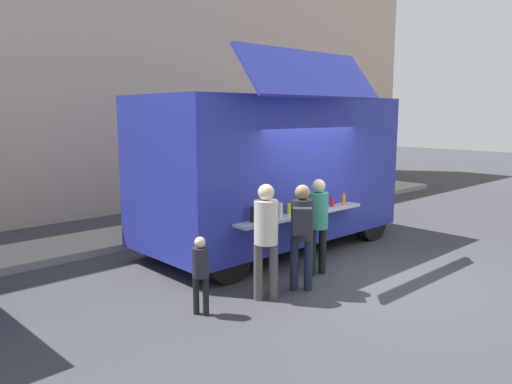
# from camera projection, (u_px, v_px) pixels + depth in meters

# --- Properties ---
(ground_plane) EXTENTS (60.00, 60.00, 0.00)m
(ground_plane) POSITION_uv_depth(u_px,v_px,m) (365.00, 277.00, 8.42)
(ground_plane) COLOR #38383D
(curb_strip) EXTENTS (28.00, 1.60, 0.15)m
(curb_strip) POSITION_uv_depth(u_px,v_px,m) (28.00, 255.00, 9.47)
(curb_strip) COLOR #9E998E
(curb_strip) RESTS_ON ground
(building_behind) EXTENTS (32.00, 2.40, 8.83)m
(building_behind) POSITION_uv_depth(u_px,v_px,m) (2.00, 46.00, 12.27)
(building_behind) COLOR #CBAE97
(building_behind) RESTS_ON ground
(food_truck_main) EXTENTS (5.50, 3.08, 3.85)m
(food_truck_main) POSITION_uv_depth(u_px,v_px,m) (272.00, 167.00, 10.02)
(food_truck_main) COLOR #2932A3
(food_truck_main) RESTS_ON ground
(trash_bin) EXTENTS (0.60, 0.60, 1.00)m
(trash_bin) POSITION_uv_depth(u_px,v_px,m) (322.00, 189.00, 14.89)
(trash_bin) COLOR #2D6139
(trash_bin) RESTS_ON ground
(customer_front_ordering) EXTENTS (0.34, 0.34, 1.67)m
(customer_front_ordering) POSITION_uv_depth(u_px,v_px,m) (318.00, 218.00, 8.41)
(customer_front_ordering) COLOR black
(customer_front_ordering) RESTS_ON ground
(customer_mid_with_backpack) EXTENTS (0.53, 0.51, 1.68)m
(customer_mid_with_backpack) POSITION_uv_depth(u_px,v_px,m) (302.00, 227.00, 7.60)
(customer_mid_with_backpack) COLOR #1D2239
(customer_mid_with_backpack) RESTS_ON ground
(customer_rear_waiting) EXTENTS (0.36, 0.36, 1.75)m
(customer_rear_waiting) POSITION_uv_depth(u_px,v_px,m) (266.00, 231.00, 7.26)
(customer_rear_waiting) COLOR #4D4946
(customer_rear_waiting) RESTS_ON ground
(child_near_queue) EXTENTS (0.23, 0.23, 1.11)m
(child_near_queue) POSITION_uv_depth(u_px,v_px,m) (200.00, 269.00, 6.75)
(child_near_queue) COLOR black
(child_near_queue) RESTS_ON ground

